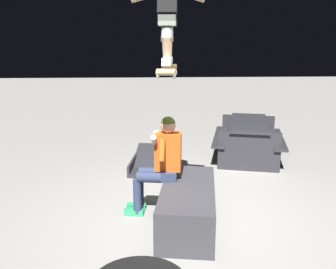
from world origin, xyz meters
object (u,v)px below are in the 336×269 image
Objects in this scene: skateboard at (167,70)px; picnic_table_back at (249,134)px; person_sitting_on_ledge at (160,161)px; skater_airborne at (168,11)px; kicker_ramp at (154,164)px; ledge_box_main at (188,206)px.

skateboard is 3.42m from picnic_table_back.
skater_airborne is at bearing -139.53° from person_sitting_on_ledge.
skater_airborne is 0.85× the size of kicker_ramp.
ledge_box_main is 1.57× the size of skateboard.
ledge_box_main is at bearing -170.31° from kicker_ramp.
skateboard reaches higher than person_sitting_on_ledge.
person_sitting_on_ledge is (0.33, 0.34, 0.50)m from ledge_box_main.
ledge_box_main is 0.82× the size of picnic_table_back.
kicker_ramp is at bearing 3.71° from skateboard.
person_sitting_on_ledge is 1.01× the size of kicker_ramp.
person_sitting_on_ledge is 1.88m from skater_airborne.
person_sitting_on_ledge is at bearing -178.68° from kicker_ramp.
kicker_ramp is 0.67× the size of picnic_table_back.
skater_airborne is at bearing 145.45° from picnic_table_back.
kicker_ramp is at bearing 104.13° from picnic_table_back.
skater_airborne is at bearing -176.03° from kicker_ramp.
ledge_box_main is at bearing 151.44° from picnic_table_back.
skateboard is 0.53× the size of picnic_table_back.
person_sitting_on_ledge is at bearing 142.70° from picnic_table_back.
skater_airborne is (-0.11, -0.10, 1.87)m from person_sitting_on_ledge.
ledge_box_main is at bearing -134.23° from person_sitting_on_ledge.
skateboard is at bearing 145.95° from picnic_table_back.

